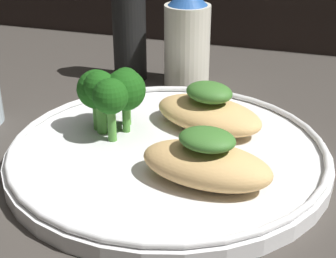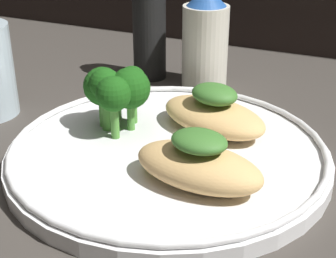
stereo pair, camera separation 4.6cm
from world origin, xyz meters
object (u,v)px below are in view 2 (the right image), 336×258
at_px(broccoli_bunch, 116,89).
at_px(pepper_grinder, 149,28).
at_px(plate, 168,153).
at_px(sauce_bottle, 205,40).

height_order(broccoli_bunch, pepper_grinder, pepper_grinder).
xyz_separation_m(plate, broccoli_bunch, (-0.06, 0.02, 0.05)).
bearing_deg(plate, sauce_bottle, 101.44).
relative_size(plate, broccoli_bunch, 4.40).
relative_size(plate, pepper_grinder, 2.00).
bearing_deg(pepper_grinder, plate, -59.46).
bearing_deg(plate, pepper_grinder, 120.54).
distance_m(plate, sauce_bottle, 0.20).
bearing_deg(sauce_bottle, plate, -78.56).
xyz_separation_m(plate, sauce_bottle, (-0.04, 0.19, 0.05)).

